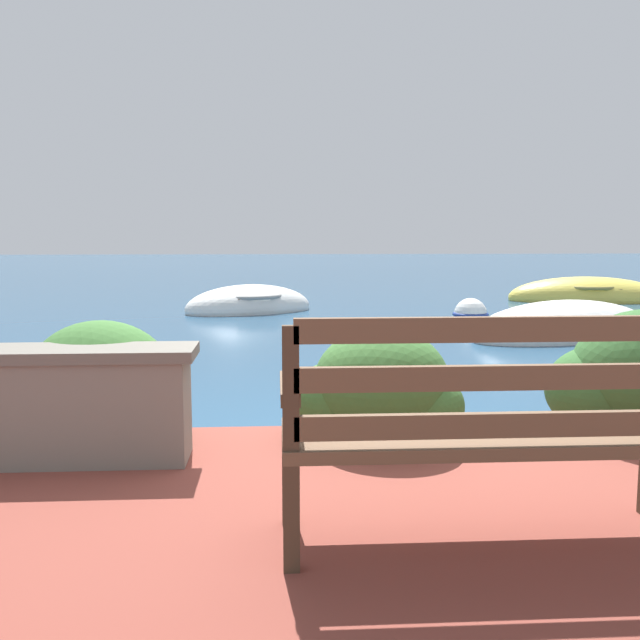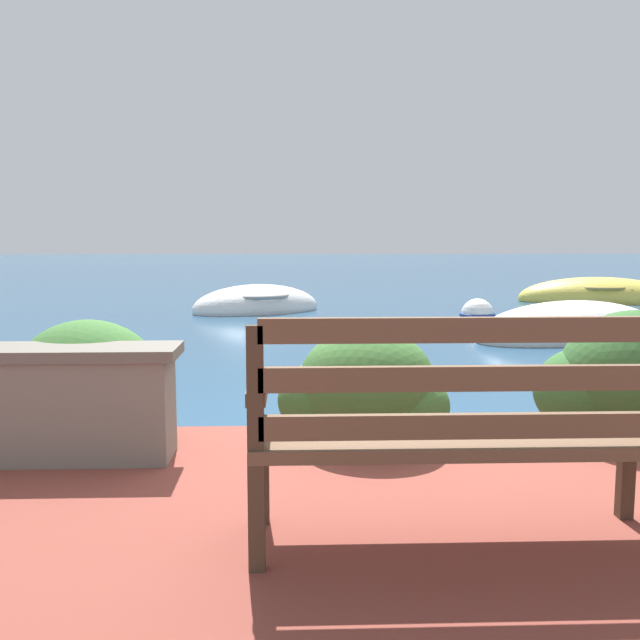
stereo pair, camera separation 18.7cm
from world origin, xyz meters
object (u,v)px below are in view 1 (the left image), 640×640
object	(u,v)px
rowboat_nearest	(565,332)
rowboat_mid	(249,307)
rowboat_far	(587,298)
mooring_buoy	(471,314)
park_bench	(492,425)

from	to	relation	value
rowboat_nearest	rowboat_mid	distance (m)	5.58
rowboat_far	mooring_buoy	world-z (taller)	rowboat_far
park_bench	rowboat_nearest	bearing A→B (deg)	63.26
rowboat_nearest	rowboat_far	world-z (taller)	rowboat_nearest
rowboat_nearest	mooring_buoy	distance (m)	2.11
park_bench	rowboat_far	distance (m)	12.95
park_bench	rowboat_far	size ratio (longest dim) A/B	0.49
rowboat_mid	rowboat_far	distance (m)	7.06
mooring_buoy	park_bench	bearing A→B (deg)	-104.93
park_bench	rowboat_nearest	xyz separation A→B (m)	(3.10, 6.77, -0.63)
rowboat_far	park_bench	bearing A→B (deg)	-106.63
rowboat_far	mooring_buoy	xyz separation A→B (m)	(-3.25, -2.93, 0.02)
rowboat_nearest	rowboat_far	size ratio (longest dim) A/B	0.94
rowboat_nearest	rowboat_mid	world-z (taller)	rowboat_nearest
park_bench	rowboat_mid	size ratio (longest dim) A/B	0.61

